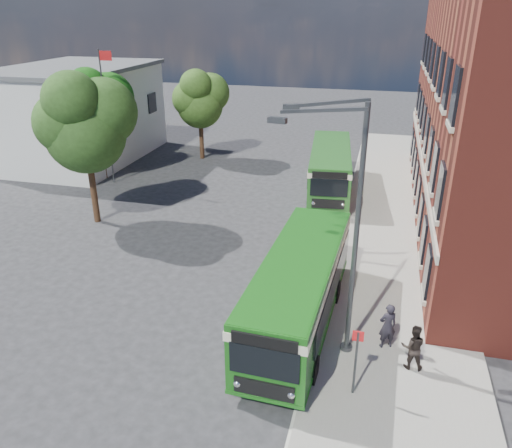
# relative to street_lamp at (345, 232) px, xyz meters

# --- Properties ---
(ground) EXTENTS (120.00, 120.00, 0.00)m
(ground) POSITION_rel_street_lamp_xyz_m (-4.84, 2.00, -4.79)
(ground) COLOR #272729
(ground) RESTS_ON ground
(pavement) EXTENTS (6.00, 48.00, 0.15)m
(pavement) POSITION_rel_street_lamp_xyz_m (2.16, 10.00, -4.72)
(pavement) COLOR gray
(pavement) RESTS_ON ground
(kerb_line) EXTENTS (0.12, 48.00, 0.01)m
(kerb_line) POSITION_rel_street_lamp_xyz_m (-0.89, 10.00, -4.79)
(kerb_line) COLOR beige
(kerb_line) RESTS_ON ground
(white_building) EXTENTS (9.40, 13.40, 7.30)m
(white_building) POSITION_rel_street_lamp_xyz_m (-22.84, 20.00, -1.13)
(white_building) COLOR silver
(white_building) RESTS_ON ground
(flagpole) EXTENTS (0.95, 0.10, 9.00)m
(flagpole) POSITION_rel_street_lamp_xyz_m (-17.29, 15.00, 0.15)
(flagpole) COLOR #3B3E41
(flagpole) RESTS_ON ground
(street_lamp) EXTENTS (2.96, 2.38, 9.00)m
(street_lamp) POSITION_rel_street_lamp_xyz_m (0.00, 0.00, 0.00)
(street_lamp) COLOR #3B3E41
(street_lamp) RESTS_ON ground
(bus_stop_sign) EXTENTS (0.35, 0.08, 2.52)m
(bus_stop_sign) POSITION_rel_street_lamp_xyz_m (0.76, -2.20, -3.28)
(bus_stop_sign) COLOR #3B3E41
(bus_stop_sign) RESTS_ON ground
(bus_front) EXTENTS (2.97, 10.00, 3.02)m
(bus_front) POSITION_rel_street_lamp_xyz_m (-1.64, 1.24, -2.96)
(bus_front) COLOR #195D16
(bus_front) RESTS_ON ground
(bus_rear) EXTENTS (3.53, 9.99, 3.02)m
(bus_rear) POSITION_rel_street_lamp_xyz_m (-2.32, 16.99, -2.96)
(bus_rear) COLOR #276422
(bus_rear) RESTS_ON ground
(pedestrian_a) EXTENTS (0.77, 0.66, 1.79)m
(pedestrian_a) POSITION_rel_street_lamp_xyz_m (1.73, 0.50, -3.75)
(pedestrian_a) COLOR black
(pedestrian_a) RESTS_ON pavement
(pedestrian_b) EXTENTS (0.84, 0.66, 1.67)m
(pedestrian_b) POSITION_rel_street_lamp_xyz_m (2.59, -0.45, -3.80)
(pedestrian_b) COLOR black
(pedestrian_b) RESTS_ON pavement
(tree_left) EXTENTS (5.10, 4.85, 8.61)m
(tree_left) POSITION_rel_street_lamp_xyz_m (-14.71, 8.43, 1.05)
(tree_left) COLOR #372414
(tree_left) RESTS_ON ground
(tree_mid) EXTENTS (4.67, 4.44, 7.88)m
(tree_mid) POSITION_rel_street_lamp_xyz_m (-18.44, 15.73, 0.55)
(tree_mid) COLOR #372414
(tree_mid) RESTS_ON ground
(tree_right) EXTENTS (4.25, 4.04, 7.18)m
(tree_right) POSITION_rel_street_lamp_xyz_m (-13.32, 22.32, 0.08)
(tree_right) COLOR #372414
(tree_right) RESTS_ON ground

